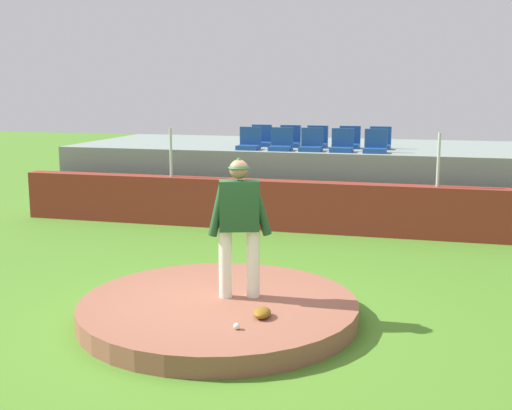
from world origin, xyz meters
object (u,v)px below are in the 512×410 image
Objects in this scene: stadium_chair_5 at (261,139)px; stadium_chair_7 at (317,141)px; stadium_chair_8 at (349,141)px; stadium_chair_3 at (342,145)px; stadium_chair_4 at (375,145)px; stadium_chair_6 at (290,140)px; stadium_chair_9 at (380,142)px; baseball at (237,326)px; stadium_chair_1 at (281,143)px; stadium_chair_0 at (249,142)px; stadium_chair_2 at (312,144)px; fielding_glove at (262,313)px; pitcher at (239,217)px.

stadium_chair_5 is 1.36m from stadium_chair_7.
stadium_chair_3 is at bearing 87.05° from stadium_chair_8.
stadium_chair_4 and stadium_chair_7 have the same top height.
stadium_chair_5 is (-2.06, 0.91, 0.00)m from stadium_chair_3.
stadium_chair_4 is 1.15m from stadium_chair_8.
stadium_chair_6 is 1.00× the size of stadium_chair_9.
stadium_chair_4 is 2.93m from stadium_chair_5.
stadium_chair_4 is at bearing 125.49° from stadium_chair_8.
stadium_chair_9 is at bearing 177.09° from stadium_chair_8.
stadium_chair_5 and stadium_chair_9 have the same top height.
baseball is 8.57m from stadium_chair_6.
stadium_chair_6 is (0.71, -0.03, 0.00)m from stadium_chair_5.
baseball is 7.69m from stadium_chair_1.
stadium_chair_0 and stadium_chair_2 have the same top height.
stadium_chair_0 is at bearing -164.83° from fielding_glove.
stadium_chair_9 is at bearing -179.95° from stadium_chair_6.
baseball is at bearing 98.99° from stadium_chair_1.
stadium_chair_2 is 1.00× the size of stadium_chair_7.
stadium_chair_6 is 1.40m from stadium_chair_8.
stadium_chair_1 is 1.68m from stadium_chair_8.
stadium_chair_1 is 1.00× the size of stadium_chair_9.
stadium_chair_4 is at bearing 61.32° from pitcher.
stadium_chair_8 is at bearing 178.28° from fielding_glove.
stadium_chair_0 and stadium_chair_8 have the same top height.
stadium_chair_2 is at bearing 127.84° from stadium_chair_6.
pitcher is at bearing 97.00° from stadium_chair_6.
stadium_chair_6 is 1.00× the size of stadium_chair_8.
baseball is 8.53m from stadium_chair_8.
stadium_chair_7 is (-0.03, 0.87, 0.00)m from stadium_chair_2.
baseball is 8.50m from stadium_chair_7.
pitcher reaches higher than stadium_chair_4.
fielding_glove is at bearing 106.65° from stadium_chair_0.
pitcher is 24.40× the size of baseball.
stadium_chair_2 is 0.67m from stadium_chair_3.
stadium_chair_1 is at bearing -170.52° from fielding_glove.
stadium_chair_3 is 1.12m from stadium_chair_7.
stadium_chair_5 is at bearing -1.45° from stadium_chair_7.
fielding_glove is at bearing 95.56° from stadium_chair_2.
stadium_chair_3 is at bearing -179.11° from stadium_chair_1.
fielding_glove is 0.60× the size of stadium_chair_5.
stadium_chair_0 is 1.00× the size of stadium_chair_2.
stadium_chair_5 is at bearing -0.64° from stadium_chair_9.
baseball is 0.15× the size of stadium_chair_9.
stadium_chair_0 is 2.97m from stadium_chair_9.
stadium_chair_3 and stadium_chair_6 have the same top height.
stadium_chair_4 and stadium_chair_9 have the same top height.
pitcher is 7.33m from stadium_chair_6.
fielding_glove is at bearing 104.60° from stadium_chair_5.
stadium_chair_2 and stadium_chair_6 have the same top height.
stadium_chair_1 is at bearing 79.72° from pitcher.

